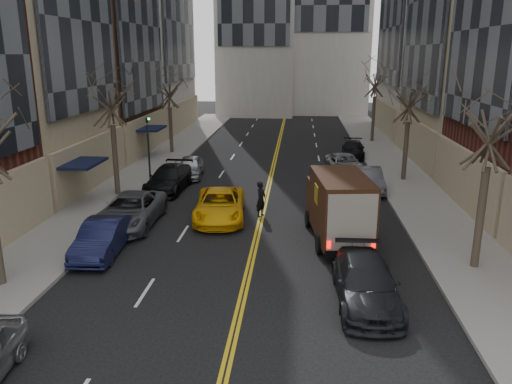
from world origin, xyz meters
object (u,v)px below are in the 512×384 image
at_px(ups_truck, 338,207).
at_px(pedestrian, 261,199).
at_px(observer_sedan, 366,283).
at_px(taxi, 220,205).

height_order(ups_truck, pedestrian, ups_truck).
xyz_separation_m(observer_sedan, pedestrian, (-4.24, 9.00, 0.20)).
bearing_deg(taxi, ups_truck, -29.31).
height_order(ups_truck, taxi, ups_truck).
bearing_deg(pedestrian, ups_truck, -106.77).
height_order(observer_sedan, taxi, taxi).
distance_m(observer_sedan, taxi, 10.48).
xyz_separation_m(observer_sedan, taxi, (-6.29, 8.37, 0.01)).
bearing_deg(observer_sedan, taxi, 125.74).
relative_size(ups_truck, observer_sedan, 1.18).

